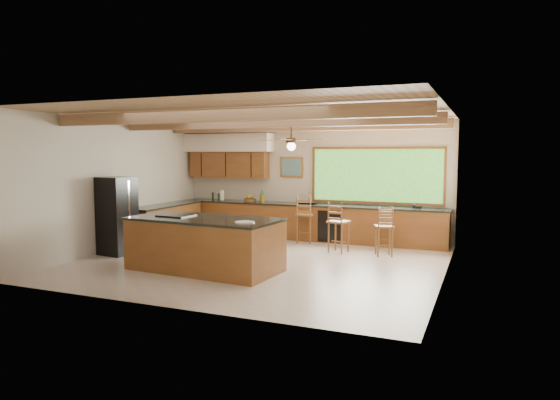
% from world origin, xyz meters
% --- Properties ---
extents(ground, '(7.20, 7.20, 0.00)m').
position_xyz_m(ground, '(0.00, 0.00, 0.00)').
color(ground, '#C0AD9F').
rests_on(ground, ground).
extents(room_shell, '(7.27, 6.54, 3.02)m').
position_xyz_m(room_shell, '(-0.17, 0.65, 2.21)').
color(room_shell, beige).
rests_on(room_shell, ground).
extents(counter_run, '(7.12, 3.10, 1.26)m').
position_xyz_m(counter_run, '(-0.82, 2.52, 0.47)').
color(counter_run, brown).
rests_on(counter_run, ground).
extents(island, '(2.97, 1.57, 1.02)m').
position_xyz_m(island, '(-0.66, -1.04, 0.50)').
color(island, brown).
rests_on(island, ground).
extents(refrigerator, '(0.73, 0.71, 1.70)m').
position_xyz_m(refrigerator, '(-3.22, -0.47, 0.85)').
color(refrigerator, black).
rests_on(refrigerator, ground).
extents(bar_stool_a, '(0.49, 0.49, 1.16)m').
position_xyz_m(bar_stool_a, '(0.10, 2.39, 0.69)').
color(bar_stool_a, brown).
rests_on(bar_stool_a, ground).
extents(bar_stool_b, '(0.48, 0.48, 1.14)m').
position_xyz_m(bar_stool_b, '(1.21, 1.54, 0.68)').
color(bar_stool_b, brown).
rests_on(bar_stool_b, ground).
extents(bar_stool_c, '(0.49, 0.49, 1.06)m').
position_xyz_m(bar_stool_c, '(2.23, 1.54, 0.63)').
color(bar_stool_c, brown).
rests_on(bar_stool_c, ground).
extents(bar_stool_d, '(0.42, 0.42, 1.01)m').
position_xyz_m(bar_stool_d, '(2.10, 2.40, 0.60)').
color(bar_stool_d, brown).
rests_on(bar_stool_d, ground).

